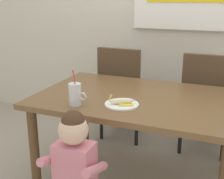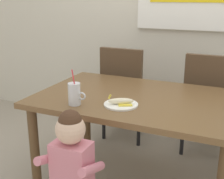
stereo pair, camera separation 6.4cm
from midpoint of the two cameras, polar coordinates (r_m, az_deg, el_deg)
dining_table at (r=2.24m, az=5.62°, el=-3.51°), size 1.46×0.96×0.73m
dining_chair_left at (r=3.02m, az=3.09°, el=0.23°), size 0.44×0.44×0.96m
dining_chair_right at (r=2.85m, az=18.42°, el=-1.74°), size 0.44×0.45×0.96m
toddler_standing at (r=1.79m, az=-6.57°, el=-13.28°), size 0.33×0.24×0.84m
milk_cup at (r=2.03m, az=-6.19°, el=-1.07°), size 0.13×0.08×0.25m
snack_plate at (r=2.02m, az=2.60°, el=-2.85°), size 0.23×0.23×0.01m
peeled_banana at (r=2.01m, az=2.68°, el=-2.25°), size 0.18×0.14×0.07m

